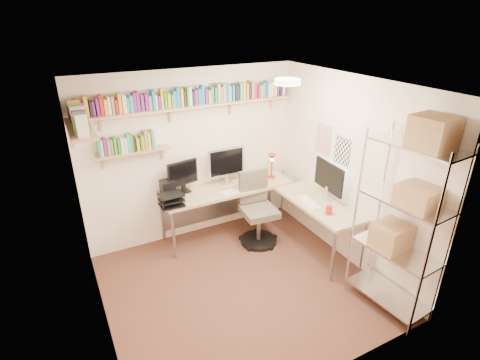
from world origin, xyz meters
name	(u,v)px	position (x,y,z in m)	size (l,w,h in m)	color
ground	(240,286)	(0.00, 0.00, 0.00)	(3.20, 3.20, 0.00)	#4E2D21
room_shell	(241,174)	(0.00, 0.00, 1.55)	(3.24, 3.04, 2.52)	beige
wall_shelves	(164,110)	(-0.42, 1.30, 2.03)	(3.12, 1.09, 0.80)	tan
corner_desk	(243,193)	(0.54, 0.95, 0.77)	(2.33, 2.03, 1.35)	tan
office_chair	(257,213)	(0.71, 0.81, 0.46)	(0.57, 0.58, 1.09)	black
wire_rack	(410,200)	(1.36, -1.13, 1.42)	(0.52, 0.95, 2.32)	silver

